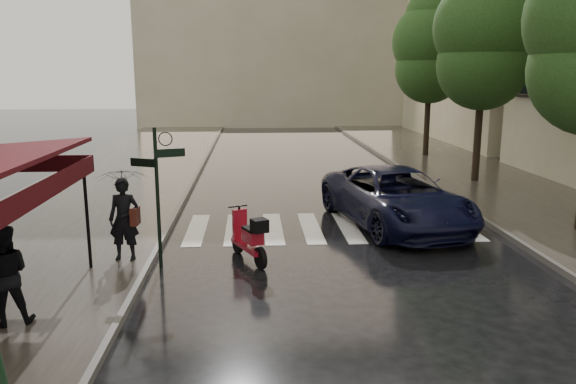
{
  "coord_description": "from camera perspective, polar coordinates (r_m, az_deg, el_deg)",
  "views": [
    {
      "loc": [
        0.86,
        -8.98,
        4.21
      ],
      "look_at": [
        1.7,
        4.24,
        1.4
      ],
      "focal_mm": 35.0,
      "sensor_mm": 36.0,
      "label": 1
    }
  ],
  "objects": [
    {
      "name": "tree_mid",
      "position": [
        22.73,
        19.36,
        14.82
      ],
      "size": [
        3.8,
        3.8,
        8.34
      ],
      "color": "black",
      "rests_on": "sidewalk_far"
    },
    {
      "name": "parked_car",
      "position": [
        15.97,
        10.89,
        -0.55
      ],
      "size": [
        3.83,
        6.23,
        1.61
      ],
      "primitive_type": "imported",
      "rotation": [
        0.0,
        0.0,
        0.21
      ],
      "color": "black",
      "rests_on": "ground"
    },
    {
      "name": "scooter",
      "position": [
        12.79,
        -3.94,
        -4.72
      ],
      "size": [
        0.93,
        1.67,
        1.17
      ],
      "rotation": [
        0.0,
        0.0,
        0.42
      ],
      "color": "black",
      "rests_on": "ground"
    },
    {
      "name": "ground",
      "position": [
        9.95,
        -8.47,
        -13.2
      ],
      "size": [
        120.0,
        120.0,
        0.0
      ],
      "primitive_type": "plane",
      "color": "black",
      "rests_on": "ground"
    },
    {
      "name": "crosswalk",
      "position": [
        15.7,
        4.24,
        -3.59
      ],
      "size": [
        7.85,
        3.2,
        0.01
      ],
      "color": "silver",
      "rests_on": "ground"
    },
    {
      "name": "sidewalk_far",
      "position": [
        23.36,
        20.12,
        1.01
      ],
      "size": [
        5.5,
        60.0,
        0.12
      ],
      "primitive_type": "cube",
      "color": "#38332D",
      "rests_on": "ground"
    },
    {
      "name": "curb_far",
      "position": [
        22.37,
        13.55,
        0.99
      ],
      "size": [
        0.12,
        60.0,
        0.16
      ],
      "primitive_type": "cube",
      "color": "#595651",
      "rests_on": "ground"
    },
    {
      "name": "pedestrian_terrace",
      "position": [
        10.4,
        -26.87,
        -7.54
      ],
      "size": [
        0.98,
        0.87,
        1.7
      ],
      "primitive_type": "imported",
      "rotation": [
        0.0,
        0.0,
        3.46
      ],
      "color": "black",
      "rests_on": "sidewalk_near"
    },
    {
      "name": "sidewalk_near",
      "position": [
        22.04,
        -17.66,
        0.56
      ],
      "size": [
        6.0,
        60.0,
        0.12
      ],
      "primitive_type": "cube",
      "color": "#38332D",
      "rests_on": "ground"
    },
    {
      "name": "pedestrian_with_umbrella",
      "position": [
        12.77,
        -16.5,
        0.66
      ],
      "size": [
        1.18,
        1.2,
        2.55
      ],
      "rotation": [
        0.0,
        0.0,
        -0.08
      ],
      "color": "black",
      "rests_on": "sidewalk_near"
    },
    {
      "name": "curb_near",
      "position": [
        21.5,
        -9.75,
        0.72
      ],
      "size": [
        0.12,
        60.0,
        0.16
      ],
      "primitive_type": "cube",
      "color": "#595651",
      "rests_on": "ground"
    },
    {
      "name": "tree_far",
      "position": [
        29.37,
        14.3,
        14.06
      ],
      "size": [
        3.8,
        3.8,
        8.16
      ],
      "color": "black",
      "rests_on": "sidewalk_far"
    },
    {
      "name": "signpost",
      "position": [
        12.38,
        -13.12,
        0.58
      ],
      "size": [
        1.17,
        0.29,
        3.1
      ],
      "color": "black",
      "rests_on": "ground"
    }
  ]
}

